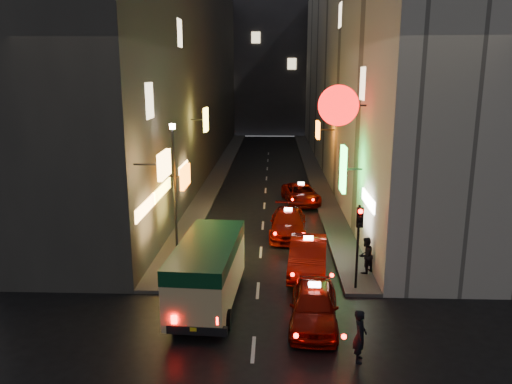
# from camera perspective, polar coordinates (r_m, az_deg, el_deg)

# --- Properties ---
(building_left) EXTENTS (7.39, 52.00, 18.00)m
(building_left) POSITION_cam_1_polar(r_m,az_deg,el_deg) (45.29, -9.14, 13.62)
(building_left) COLOR #383633
(building_left) RESTS_ON ground
(building_right) EXTENTS (8.30, 52.00, 18.00)m
(building_right) POSITION_cam_1_polar(r_m,az_deg,el_deg) (45.08, 11.84, 13.51)
(building_right) COLOR #AEA8A0
(building_right) RESTS_ON ground
(building_far) EXTENTS (30.00, 10.00, 22.00)m
(building_far) POSITION_cam_1_polar(r_m,az_deg,el_deg) (76.51, 1.68, 15.11)
(building_far) COLOR #343439
(building_far) RESTS_ON ground
(sidewalk_left) EXTENTS (1.50, 52.00, 0.15)m
(sidewalk_left) POSITION_cam_1_polar(r_m,az_deg,el_deg) (45.56, -4.09, 2.46)
(sidewalk_left) COLOR #43403E
(sidewalk_left) RESTS_ON ground
(sidewalk_right) EXTENTS (1.50, 52.00, 0.15)m
(sidewalk_right) POSITION_cam_1_polar(r_m,az_deg,el_deg) (45.44, 6.64, 2.38)
(sidewalk_right) COLOR #43403E
(sidewalk_right) RESTS_ON ground
(minibus) EXTENTS (2.44, 6.04, 2.55)m
(minibus) POSITION_cam_1_polar(r_m,az_deg,el_deg) (19.14, -5.52, -8.37)
(minibus) COLOR #D3BE84
(minibus) RESTS_ON ground
(taxi_near) EXTENTS (2.55, 5.35, 1.82)m
(taxi_near) POSITION_cam_1_polar(r_m,az_deg,el_deg) (18.10, 6.65, -12.43)
(taxi_near) COLOR #6F0901
(taxi_near) RESTS_ON ground
(taxi_second) EXTENTS (2.79, 5.73, 1.93)m
(taxi_second) POSITION_cam_1_polar(r_m,az_deg,el_deg) (22.50, 5.96, -6.98)
(taxi_second) COLOR #6F0901
(taxi_second) RESTS_ON ground
(taxi_third) EXTENTS (2.32, 5.17, 1.78)m
(taxi_third) POSITION_cam_1_polar(r_m,az_deg,el_deg) (27.43, 3.68, -3.33)
(taxi_third) COLOR #6F0901
(taxi_third) RESTS_ON ground
(taxi_far) EXTENTS (2.62, 4.94, 1.67)m
(taxi_far) POSITION_cam_1_polar(r_m,az_deg,el_deg) (34.33, 5.17, -0.03)
(taxi_far) COLOR #6F0901
(taxi_far) RESTS_ON ground
(pedestrian_crossing) EXTENTS (0.50, 0.69, 1.92)m
(pedestrian_crossing) POSITION_cam_1_polar(r_m,az_deg,el_deg) (16.18, 11.81, -15.43)
(pedestrian_crossing) COLOR black
(pedestrian_crossing) RESTS_ON ground
(pedestrian_sidewalk) EXTENTS (0.80, 0.79, 1.84)m
(pedestrian_sidewalk) POSITION_cam_1_polar(r_m,az_deg,el_deg) (22.41, 12.43, -6.81)
(pedestrian_sidewalk) COLOR black
(pedestrian_sidewalk) RESTS_ON sidewalk_right
(traffic_light) EXTENTS (0.26, 0.43, 3.50)m
(traffic_light) POSITION_cam_1_polar(r_m,az_deg,el_deg) (20.16, 11.69, -4.21)
(traffic_light) COLOR black
(traffic_light) RESTS_ON sidewalk_right
(lamp_post) EXTENTS (0.28, 0.28, 6.22)m
(lamp_post) POSITION_cam_1_polar(r_m,az_deg,el_deg) (24.47, -9.31, 1.51)
(lamp_post) COLOR black
(lamp_post) RESTS_ON sidewalk_left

